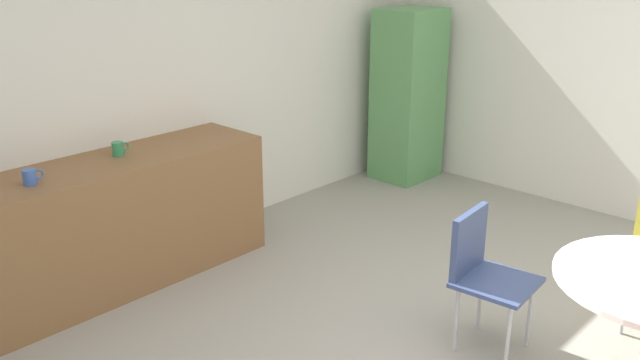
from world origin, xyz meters
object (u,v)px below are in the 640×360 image
(chair_navy, at_px, (482,264))
(mug_white, at_px, (118,149))
(locker_cabinet, at_px, (408,95))
(mug_green, at_px, (30,177))

(chair_navy, relative_size, mug_white, 6.43)
(chair_navy, distance_m, mug_white, 2.51)
(chair_navy, bearing_deg, locker_cabinet, 44.49)
(chair_navy, bearing_deg, mug_white, 112.12)
(mug_white, xyz_separation_m, mug_green, (-0.67, -0.13, 0.00))
(chair_navy, bearing_deg, mug_green, 126.56)
(locker_cabinet, distance_m, mug_white, 3.11)
(mug_white, bearing_deg, locker_cabinet, -2.91)
(locker_cabinet, height_order, mug_white, locker_cabinet)
(locker_cabinet, distance_m, mug_green, 3.77)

